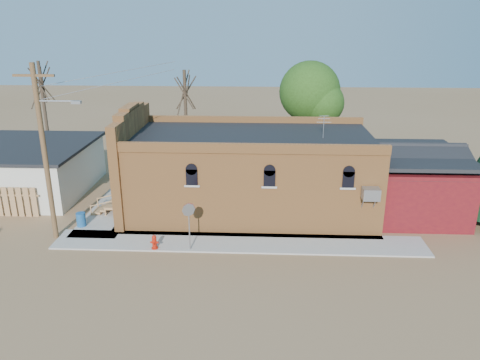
{
  "coord_description": "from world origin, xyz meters",
  "views": [
    {
      "loc": [
        2.55,
        -20.69,
        10.9
      ],
      "look_at": [
        1.4,
        3.95,
        2.4
      ],
      "focal_mm": 35.0,
      "sensor_mm": 36.0,
      "label": 1
    }
  ],
  "objects_px": {
    "stop_sign": "(189,214)",
    "brick_bar": "(245,173)",
    "utility_pole": "(45,150)",
    "fire_hydrant": "(154,242)",
    "trash_barrel": "(81,219)"
  },
  "relations": [
    {
      "from": "utility_pole",
      "to": "stop_sign",
      "type": "distance_m",
      "value": 7.86
    },
    {
      "from": "utility_pole",
      "to": "trash_barrel",
      "type": "height_order",
      "value": "utility_pole"
    },
    {
      "from": "brick_bar",
      "to": "utility_pole",
      "type": "bearing_deg",
      "value": -156.31
    },
    {
      "from": "fire_hydrant",
      "to": "utility_pole",
      "type": "bearing_deg",
      "value": -174.6
    },
    {
      "from": "brick_bar",
      "to": "fire_hydrant",
      "type": "height_order",
      "value": "brick_bar"
    },
    {
      "from": "utility_pole",
      "to": "trash_barrel",
      "type": "distance_m",
      "value": 4.57
    },
    {
      "from": "brick_bar",
      "to": "stop_sign",
      "type": "xyz_separation_m",
      "value": [
        -2.55,
        -5.49,
        -0.37
      ]
    },
    {
      "from": "utility_pole",
      "to": "fire_hydrant",
      "type": "height_order",
      "value": "utility_pole"
    },
    {
      "from": "stop_sign",
      "to": "brick_bar",
      "type": "bearing_deg",
      "value": 58.02
    },
    {
      "from": "fire_hydrant",
      "to": "trash_barrel",
      "type": "distance_m",
      "value": 5.25
    },
    {
      "from": "brick_bar",
      "to": "trash_barrel",
      "type": "distance_m",
      "value": 9.62
    },
    {
      "from": "fire_hydrant",
      "to": "brick_bar",
      "type": "bearing_deg",
      "value": 69.66
    },
    {
      "from": "stop_sign",
      "to": "fire_hydrant",
      "type": "bearing_deg",
      "value": 173.0
    },
    {
      "from": "fire_hydrant",
      "to": "stop_sign",
      "type": "xyz_separation_m",
      "value": [
        1.77,
        0.0,
        1.53
      ]
    },
    {
      "from": "stop_sign",
      "to": "utility_pole",
      "type": "bearing_deg",
      "value": 163.47
    }
  ]
}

